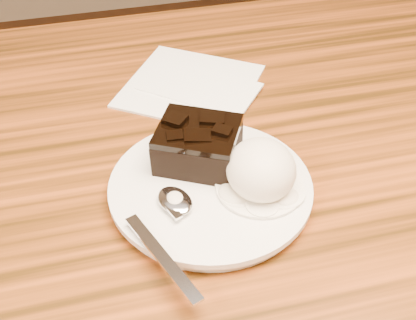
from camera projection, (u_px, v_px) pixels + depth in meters
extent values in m
cylinder|color=white|center=(210.00, 190.00, 0.56)|extent=(0.20, 0.20, 0.02)
cube|color=black|center=(198.00, 147.00, 0.56)|extent=(0.10, 0.10, 0.04)
ellipsoid|color=white|center=(261.00, 170.00, 0.53)|extent=(0.07, 0.07, 0.06)
cylinder|color=white|center=(260.00, 187.00, 0.54)|extent=(0.09, 0.09, 0.00)
cube|color=white|center=(190.00, 85.00, 0.71)|extent=(0.22, 0.22, 0.01)
cube|color=black|center=(173.00, 195.00, 0.54)|extent=(0.01, 0.01, 0.00)
cube|color=black|center=(269.00, 206.00, 0.53)|extent=(0.01, 0.01, 0.00)
cube|color=black|center=(254.00, 166.00, 0.57)|extent=(0.00, 0.01, 0.00)
cube|color=black|center=(249.00, 186.00, 0.55)|extent=(0.01, 0.01, 0.00)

